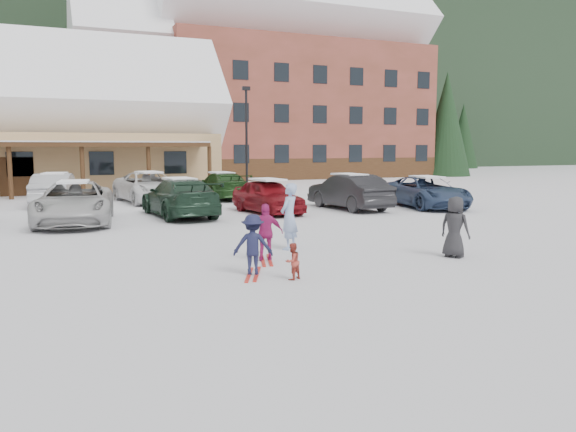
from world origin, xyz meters
name	(u,v)px	position (x,y,z in m)	size (l,w,h in m)	color
ground	(293,262)	(0.00, 0.00, 0.00)	(160.00, 160.00, 0.00)	white
forested_hillside	(79,44)	(0.00, 85.00, 19.00)	(300.00, 70.00, 38.00)	black
alpine_hotel	(271,84)	(14.27, 38.00, 8.63)	(31.48, 14.01, 21.48)	brown
lamp_post	(246,132)	(6.71, 23.01, 3.74)	(0.50, 0.25, 6.66)	black
conifer_1	(447,110)	(30.00, 32.00, 6.26)	(4.84, 4.84, 11.22)	black
conifer_3	(171,123)	(6.00, 44.00, 5.12)	(3.96, 3.96, 9.18)	black
conifer_4	(398,116)	(34.00, 46.00, 6.54)	(5.06, 5.06, 11.73)	black
adult_skier	(289,216)	(0.60, 1.63, 0.90)	(0.66, 0.43, 1.80)	#92AAD7
toddler_red	(292,261)	(-0.71, -1.61, 0.39)	(0.38, 0.30, 0.78)	#AE3D31
child_navy	(253,245)	(-1.33, -0.89, 0.66)	(0.86, 0.49, 1.33)	#171A39
skis_child_navy	(253,274)	(-1.33, -0.89, 0.01)	(0.20, 1.40, 0.03)	red
child_magenta	(266,232)	(-0.52, 0.43, 0.70)	(0.82, 0.34, 1.40)	#A61E64
skis_child_magenta	(266,260)	(-0.52, 0.43, 0.01)	(0.20, 1.40, 0.03)	red
bystander_dark	(455,227)	(4.00, -0.99, 0.77)	(0.75, 0.49, 1.54)	#262528
parked_car_2	(75,203)	(-4.51, 9.35, 0.77)	(2.55, 5.54, 1.54)	#BABABA
parked_car_3	(180,198)	(-0.55, 10.00, 0.76)	(2.13, 5.25, 1.52)	#1C3526
parked_car_4	(268,196)	(3.07, 9.68, 0.71)	(1.68, 4.18, 1.43)	maroon
parked_car_5	(349,192)	(6.98, 9.73, 0.78)	(1.65, 4.73, 1.56)	black
parked_car_6	(426,192)	(10.60, 8.96, 0.71)	(2.35, 5.10, 1.42)	navy
parked_car_9	(55,189)	(-5.07, 16.55, 0.77)	(1.62, 4.65, 1.53)	#B2B3B7
parked_car_10	(149,187)	(-0.72, 16.37, 0.76)	(2.53, 5.49, 1.53)	white
parked_car_11	(222,186)	(3.15, 16.72, 0.71)	(1.98, 4.87, 1.41)	#1C3F17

